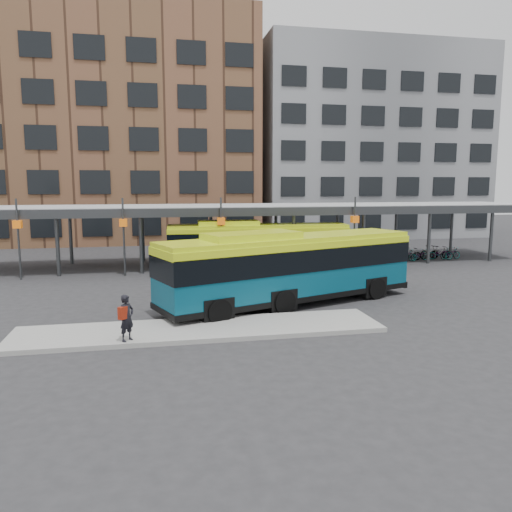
{
  "coord_description": "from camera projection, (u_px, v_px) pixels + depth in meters",
  "views": [
    {
      "loc": [
        -7.14,
        -21.63,
        5.64
      ],
      "look_at": [
        -1.83,
        4.36,
        1.8
      ],
      "focal_mm": 35.0,
      "sensor_mm": 36.0,
      "label": 1
    }
  ],
  "objects": [
    {
      "name": "ground",
      "position": [
        313.0,
        306.0,
        23.19
      ],
      "size": [
        120.0,
        120.0,
        0.0
      ],
      "primitive_type": "plane",
      "color": "#28282B",
      "rests_on": "ground"
    },
    {
      "name": "building_grey",
      "position": [
        362.0,
        145.0,
        55.96
      ],
      "size": [
        24.0,
        14.0,
        20.0
      ],
      "primitive_type": "cube",
      "color": "slate",
      "rests_on": "ground"
    },
    {
      "name": "bike_rack",
      "position": [
        429.0,
        254.0,
        37.28
      ],
      "size": [
        5.58,
        1.4,
        1.07
      ],
      "color": "slate",
      "rests_on": "ground"
    },
    {
      "name": "bus_rear",
      "position": [
        257.0,
        244.0,
        33.1
      ],
      "size": [
        11.96,
        3.17,
        3.27
      ],
      "rotation": [
        0.0,
        0.0,
        -0.05
      ],
      "color": "#08465D",
      "rests_on": "ground"
    },
    {
      "name": "building_brick",
      "position": [
        123.0,
        131.0,
        50.67
      ],
      "size": [
        26.0,
        14.0,
        22.0
      ],
      "primitive_type": "cube",
      "color": "brown",
      "rests_on": "ground"
    },
    {
      "name": "pedestrian",
      "position": [
        127.0,
        318.0,
        17.39
      ],
      "size": [
        0.7,
        0.71,
        1.65
      ],
      "rotation": [
        0.0,
        0.0,
        0.82
      ],
      "color": "black",
      "rests_on": "boarding_island"
    },
    {
      "name": "canopy",
      "position": [
        257.0,
        209.0,
        35.1
      ],
      "size": [
        40.0,
        6.53,
        4.8
      ],
      "color": "#999B9E",
      "rests_on": "ground"
    },
    {
      "name": "boarding_island",
      "position": [
        201.0,
        329.0,
        19.18
      ],
      "size": [
        14.0,
        3.0,
        0.18
      ],
      "primitive_type": "cube",
      "color": "gray",
      "rests_on": "ground"
    },
    {
      "name": "bus_front",
      "position": [
        290.0,
        266.0,
        23.29
      ],
      "size": [
        12.95,
        6.92,
        3.53
      ],
      "rotation": [
        0.0,
        0.0,
        0.35
      ],
      "color": "#08465D",
      "rests_on": "ground"
    }
  ]
}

